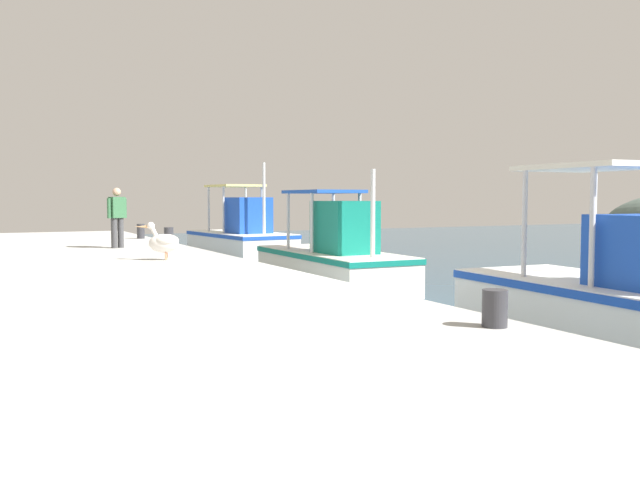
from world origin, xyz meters
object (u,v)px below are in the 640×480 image
object	(u,v)px
fishing_boat_second	(334,259)
mooring_bollard_nearest	(141,231)
fishing_boat_third	(620,300)
mooring_bollard_second	(169,236)
fisherman_standing	(117,215)
pelican	(164,242)
mooring_bollard_third	(495,308)
fishing_boat_nearest	(242,238)

from	to	relation	value
fishing_boat_second	mooring_bollard_nearest	bearing A→B (deg)	-161.60
mooring_bollard_nearest	fishing_boat_third	bearing A→B (deg)	12.34
mooring_bollard_second	fisherman_standing	bearing A→B (deg)	-78.86
fishing_boat_third	mooring_bollard_second	size ratio (longest dim) A/B	10.11
fishing_boat_second	fisherman_standing	size ratio (longest dim) A/B	3.24
fisherman_standing	mooring_bollard_nearest	world-z (taller)	fisherman_standing
pelican	mooring_bollard_second	xyz separation A→B (m)	(-4.38, 1.21, -0.14)
pelican	mooring_bollard_nearest	bearing A→B (deg)	171.50
fishing_boat_third	mooring_bollard_second	distance (m)	12.63
fisherman_standing	mooring_bollard_second	xyz separation A→B (m)	(-0.29, 1.45, -0.62)
fishing_boat_third	fisherman_standing	bearing A→B (deg)	-157.48
fishing_boat_second	pelican	world-z (taller)	fishing_boat_second
pelican	fisherman_standing	size ratio (longest dim) A/B	0.59
fishing_boat_third	mooring_bollard_nearest	bearing A→B (deg)	-167.66
fishing_boat_second	mooring_bollard_third	bearing A→B (deg)	-17.59
mooring_bollard_second	mooring_bollard_third	size ratio (longest dim) A/B	1.33
fishing_boat_nearest	mooring_bollard_nearest	world-z (taller)	fishing_boat_nearest
fishing_boat_second	mooring_bollard_third	xyz separation A→B (m)	(8.76, -2.78, 0.31)
pelican	mooring_bollard_third	xyz separation A→B (m)	(9.04, 1.21, -0.21)
fisherman_standing	mooring_bollard_second	size ratio (longest dim) A/B	3.12
fishing_boat_second	mooring_bollard_nearest	xyz separation A→B (m)	(-8.35, -2.78, 0.36)
mooring_bollard_third	mooring_bollard_nearest	bearing A→B (deg)	-180.00
fishing_boat_nearest	pelican	xyz separation A→B (m)	(8.32, -4.82, 0.48)
fishing_boat_nearest	mooring_bollard_second	bearing A→B (deg)	-42.56
fisherman_standing	mooring_bollard_second	bearing A→B (deg)	101.14
fishing_boat_second	mooring_bollard_third	distance (m)	9.20
mooring_bollard_third	mooring_bollard_second	bearing A→B (deg)	180.00
fishing_boat_second	fisherman_standing	world-z (taller)	fishing_boat_second
mooring_bollard_second	pelican	bearing A→B (deg)	-15.39
fisherman_standing	mooring_bollard_second	distance (m)	1.60
fishing_boat_third	fishing_boat_second	bearing A→B (deg)	-174.77
mooring_bollard_second	mooring_bollard_third	world-z (taller)	mooring_bollard_second
fishing_boat_second	fisherman_standing	xyz separation A→B (m)	(-4.37, -4.23, 0.99)
fisherman_standing	mooring_bollard_nearest	xyz separation A→B (m)	(-3.98, 1.45, -0.63)
fishing_boat_third	mooring_bollard_nearest	xyz separation A→B (m)	(-15.83, -3.46, 0.37)
fishing_boat_nearest	mooring_bollard_third	size ratio (longest dim) A/B	13.33
fishing_boat_nearest	mooring_bollard_second	distance (m)	5.36
fishing_boat_nearest	fishing_boat_second	xyz separation A→B (m)	(8.60, -0.84, -0.04)
pelican	mooring_bollard_third	bearing A→B (deg)	7.61
fishing_boat_second	fisherman_standing	distance (m)	6.16
fishing_boat_second	fisherman_standing	bearing A→B (deg)	-135.94
pelican	mooring_bollard_third	world-z (taller)	pelican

